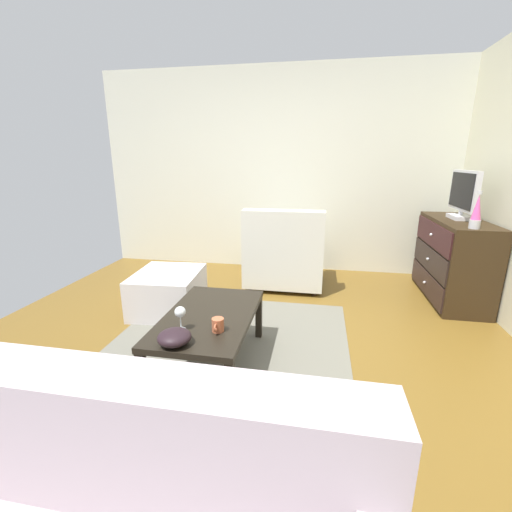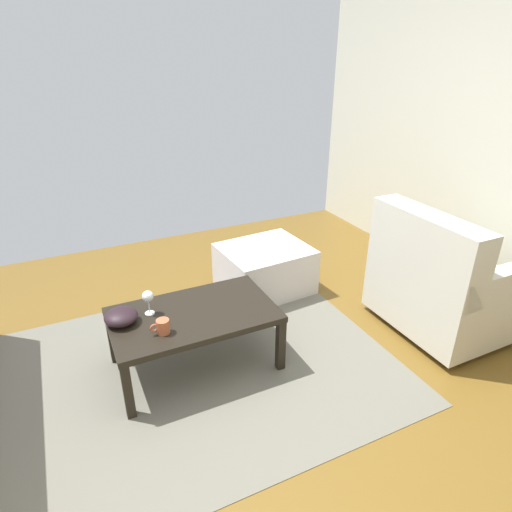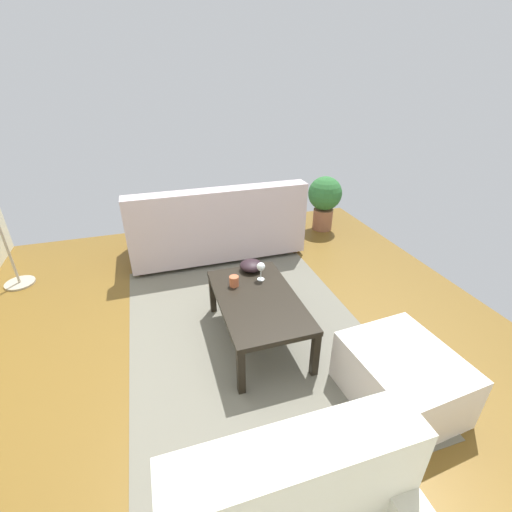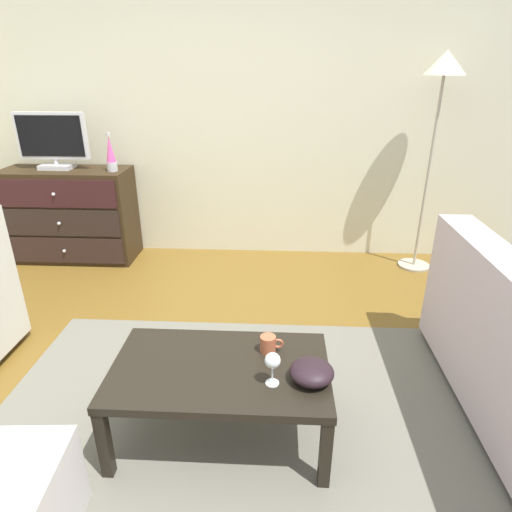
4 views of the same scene
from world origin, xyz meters
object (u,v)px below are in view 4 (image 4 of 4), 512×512
Objects in this scene: lava_lamp at (111,154)px; mug at (269,344)px; dresser at (71,215)px; standing_lamp at (442,86)px; bowl_decorative at (312,372)px; wine_glass at (273,362)px; coffee_table at (220,375)px; tv at (52,140)px.

lava_lamp is 2.89× the size of mug.
standing_lamp reaches higher than dresser.
bowl_decorative is 2.64m from standing_lamp.
lava_lamp is 2.10× the size of wine_glass.
coffee_table is at bearing -126.23° from standing_lamp.
lava_lamp reaches higher than coffee_table.
standing_lamp is (3.24, -0.07, 0.45)m from tv.
tv is at bearing 159.04° from dresser.
wine_glass is at bearing -23.09° from coffee_table.
coffee_table is 6.43× the size of wine_glass.
tv reaches higher than coffee_table.
dresser is 2.93m from wine_glass.
lava_lamp reaches higher than bowl_decorative.
lava_lamp is (0.47, -0.04, 0.57)m from dresser.
lava_lamp is at bearing 179.89° from standing_lamp.
bowl_decorative is (2.08, -2.19, 0.02)m from dresser.
coffee_table is 0.43m from bowl_decorative.
lava_lamp is 0.33× the size of coffee_table.
mug is 0.06× the size of standing_lamp.
standing_lamp is (1.27, 2.17, 1.03)m from wine_glass.
bowl_decorative is (1.62, -2.14, -0.55)m from lava_lamp.
lava_lamp is at bearing 127.02° from bowl_decorative.
tv is 5.43× the size of mug.
standing_lamp is (1.29, 1.94, 1.10)m from mug.
bowl_decorative is at bearing -46.03° from mug.
mug is 0.28m from bowl_decorative.
dresser is at bearing 179.13° from standing_lamp.
bowl_decorative is (2.15, -2.21, -0.66)m from tv.
mug is at bearing 95.53° from wine_glass.
mug is at bearing -46.44° from dresser.
mug is at bearing 133.97° from bowl_decorative.
tv is at bearing 128.94° from coffee_table.
tv is at bearing 131.33° from wine_glass.
tv is 3.04m from wine_glass.
mug is (0.22, 0.13, 0.09)m from coffee_table.
wine_glass is at bearing -120.32° from standing_lamp.
lava_lamp is 1.68× the size of bowl_decorative.
dresser reaches higher than wine_glass.
wine_glass is at bearing -48.67° from tv.
lava_lamp is at bearing -7.27° from tv.
dresser is 1.83× the size of tv.
standing_lamp reaches higher than lava_lamp.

